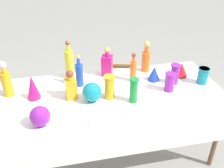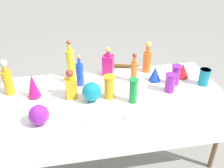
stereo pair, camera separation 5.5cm
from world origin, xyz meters
name	(u,v)px [view 2 (the right image)]	position (x,y,z in m)	size (l,w,h in m)	color
ground_plane	(112,152)	(0.00, 0.00, 0.00)	(40.00, 40.00, 0.00)	gray
display_table	(113,101)	(0.00, -0.04, 0.70)	(2.07, 0.94, 0.76)	white
tall_bottle_0	(134,70)	(0.25, 0.18, 0.89)	(0.06, 0.06, 0.30)	orange
tall_bottle_1	(71,63)	(-0.35, 0.37, 0.92)	(0.08, 0.08, 0.40)	yellow
tall_bottle_2	(7,80)	(-0.92, 0.16, 0.91)	(0.09, 0.09, 0.34)	orange
tall_bottle_3	(147,59)	(0.44, 0.36, 0.90)	(0.09, 0.09, 0.33)	orange
tall_bottle_4	(80,74)	(-0.27, 0.20, 0.88)	(0.07, 0.07, 0.32)	blue
square_decanter_0	(108,64)	(0.03, 0.36, 0.88)	(0.14, 0.14, 0.31)	#C61972
square_decanter_1	(71,86)	(-0.37, 0.01, 0.88)	(0.11, 0.11, 0.27)	orange
slender_vase_0	(170,82)	(0.53, -0.06, 0.86)	(0.10, 0.10, 0.18)	purple
slender_vase_1	(109,86)	(-0.04, -0.06, 0.88)	(0.10, 0.10, 0.22)	orange
slender_vase_2	(205,77)	(0.90, 0.00, 0.85)	(0.11, 0.11, 0.16)	teal
slender_vase_3	(133,90)	(0.15, -0.16, 0.88)	(0.08, 0.08, 0.23)	#198C38
slender_vase_4	(176,74)	(0.63, 0.06, 0.87)	(0.10, 0.10, 0.20)	purple
fluted_vase_0	(33,86)	(-0.69, 0.07, 0.88)	(0.12, 0.12, 0.23)	#C61972
fluted_vase_1	(155,74)	(0.46, 0.15, 0.84)	(0.12, 0.12, 0.15)	blue
fluted_vase_2	(183,70)	(0.76, 0.17, 0.84)	(0.13, 0.13, 0.15)	red
round_bowl_0	(92,92)	(-0.19, -0.08, 0.85)	(0.17, 0.17, 0.18)	teal
round_bowl_1	(39,115)	(-0.62, -0.32, 0.85)	(0.16, 0.16, 0.17)	purple
price_tag_left	(92,120)	(-0.22, -0.38, 0.78)	(0.06, 0.01, 0.05)	white
price_tag_center	(128,117)	(0.06, -0.40, 0.78)	(0.05, 0.01, 0.05)	white
cardboard_box_behind_left	(109,93)	(0.13, 0.97, 0.12)	(0.53, 0.44, 0.33)	tan
cardboard_box_behind_right	(125,79)	(0.42, 1.24, 0.15)	(0.54, 0.41, 0.39)	tan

